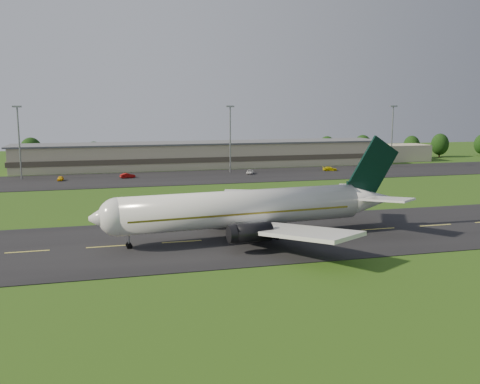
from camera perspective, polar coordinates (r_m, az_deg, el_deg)
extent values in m
plane|color=#1D4210|center=(87.66, 8.19, -4.40)|extent=(360.00, 360.00, 0.00)
cube|color=black|center=(87.65, 8.19, -4.37)|extent=(220.00, 30.00, 0.10)
cube|color=black|center=(155.41, -2.14, 1.69)|extent=(260.00, 30.00, 0.10)
cylinder|color=silver|center=(82.64, 0.24, -1.74)|extent=(38.35, 9.02, 5.60)
sphere|color=silver|center=(78.29, -12.94, -2.60)|extent=(5.60, 5.60, 5.60)
cone|color=silver|center=(78.09, -14.40, -2.69)|extent=(4.47, 5.72, 5.38)
cone|color=silver|center=(92.69, 13.42, -0.78)|extent=(9.46, 6.28, 5.49)
cube|color=olive|center=(82.54, -0.08, -2.00)|extent=(35.37, 8.79, 0.28)
cube|color=black|center=(78.12, -13.39, -2.23)|extent=(2.26, 3.17, 0.65)
cube|color=silver|center=(74.38, 5.71, -4.22)|extent=(15.37, 19.98, 2.20)
cube|color=silver|center=(94.25, -0.06, -1.29)|extent=(12.74, 20.22, 2.20)
cube|color=silver|center=(88.47, 15.21, -0.74)|extent=(8.00, 9.30, 0.91)
cube|color=silver|center=(96.70, 11.82, 0.22)|extent=(6.98, 9.39, 0.91)
cube|color=black|center=(91.59, 12.68, 0.27)|extent=(5.03, 1.00, 3.00)
cube|color=black|center=(92.46, 14.07, 2.61)|extent=(9.44, 1.30, 10.55)
cylinder|color=black|center=(75.22, 1.27, -4.33)|extent=(5.82, 3.20, 2.70)
cylinder|color=black|center=(89.97, -2.41, -2.07)|extent=(5.82, 3.20, 2.70)
cube|color=tan|center=(178.32, -3.83, 3.94)|extent=(120.00, 15.00, 8.00)
cube|color=#4C4438|center=(178.40, -3.83, 3.68)|extent=(121.00, 15.40, 1.60)
cube|color=#595B60|center=(177.98, -3.84, 5.27)|extent=(122.00, 16.00, 0.50)
cube|color=tan|center=(205.21, 15.68, 4.04)|extent=(28.00, 11.00, 6.00)
cylinder|color=gray|center=(160.19, -22.48, 4.80)|extent=(0.44, 0.44, 20.00)
cube|color=gray|center=(159.84, -22.70, 8.41)|extent=(2.40, 1.20, 0.50)
cylinder|color=gray|center=(163.31, -1.05, 5.58)|extent=(0.44, 0.44, 20.00)
cube|color=gray|center=(162.96, -1.06, 9.12)|extent=(2.40, 1.20, 0.50)
cylinder|color=gray|center=(184.17, 15.90, 5.65)|extent=(0.44, 0.44, 20.00)
cube|color=gray|center=(183.86, 16.04, 8.79)|extent=(2.40, 1.20, 0.50)
cylinder|color=black|center=(187.18, -21.32, 2.84)|extent=(0.56, 0.56, 3.19)
ellipsoid|color=black|center=(186.82, -21.39, 4.02)|extent=(7.44, 7.44, 9.30)
cylinder|color=black|center=(186.15, -15.26, 3.03)|extent=(0.56, 0.56, 2.66)
ellipsoid|color=black|center=(185.85, -15.30, 4.03)|extent=(6.21, 6.21, 7.76)
cylinder|color=black|center=(201.40, 9.23, 3.72)|extent=(0.56, 0.56, 2.87)
ellipsoid|color=black|center=(201.10, 9.26, 4.72)|extent=(6.70, 6.70, 8.37)
cylinder|color=black|center=(208.45, 12.90, 3.80)|extent=(0.56, 0.56, 2.94)
ellipsoid|color=black|center=(208.15, 12.94, 4.78)|extent=(6.85, 6.85, 8.56)
cylinder|color=black|center=(219.48, 17.78, 3.83)|extent=(0.56, 0.56, 2.74)
ellipsoid|color=black|center=(219.21, 17.83, 4.70)|extent=(6.40, 6.40, 8.00)
cylinder|color=black|center=(227.55, 20.49, 3.89)|extent=(0.56, 0.56, 2.93)
ellipsoid|color=black|center=(227.28, 20.54, 4.79)|extent=(6.84, 6.84, 8.55)
imported|color=#EBB50D|center=(153.99, -18.61, 1.38)|extent=(1.71, 3.64, 1.20)
imported|color=maroon|center=(154.37, -11.90, 1.72)|extent=(4.41, 2.33, 1.38)
imported|color=silver|center=(160.17, 1.06, 2.16)|extent=(3.23, 4.67, 1.19)
imported|color=#CCBE0C|center=(170.07, 9.57, 2.47)|extent=(4.71, 2.61, 1.29)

